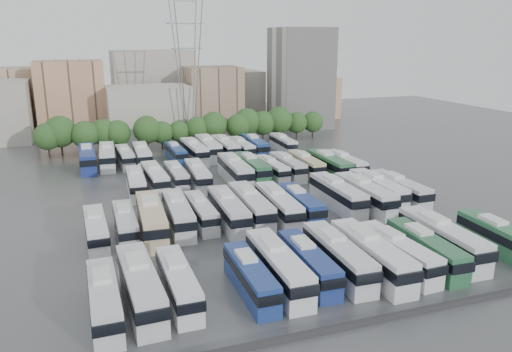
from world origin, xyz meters
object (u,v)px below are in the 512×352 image
object	(u,v)px
bus_r2_s3	(155,178)
bus_r2_s12	(329,165)
bus_r0_s7	(338,256)
bus_r1_s12	(378,189)
bus_r3_s5	(176,153)
apartment_tower	(301,78)
bus_r2_s5	(198,175)
bus_r1_s10	(337,194)
bus_r3_s3	(142,155)
bus_r3_s0	(87,158)
bus_r0_s2	(178,283)
bus_r3_s6	(194,151)
bus_r1_s11	(364,194)
bus_r3_s10	(255,146)
bus_r2_s4	(177,176)
bus_r0_s13	(501,238)
bus_r2_s7	(235,170)
bus_r0_s10	(425,249)
bus_r1_s6	(251,206)
bus_r1_s0	(96,229)
bus_r0_s5	(278,266)
bus_r3_s7	(208,148)
bus_r3_s12	(283,144)
bus_r3_s2	(125,157)
bus_r0_s8	(371,255)
bus_r1_s4	(201,212)
bus_r0_s9	(397,252)
bus_r2_s9	(272,169)
bus_r0_s11	(442,238)
bus_r1_s2	(151,219)
bus_r2_s13	(344,164)
bus_r1_s3	(178,214)
bus_r0_s0	(104,299)
bus_r1_s7	(278,205)
bus_r0_s1	(140,286)
bus_r3_s8	(225,147)
bus_r2_s8	(252,168)
bus_r2_s10	(288,166)
bus_r2_s2	(136,183)
bus_r3_s1	(107,156)

from	to	relation	value
bus_r2_s3	bus_r2_s12	bearing A→B (deg)	-5.91
bus_r0_s7	bus_r2_s3	bearing A→B (deg)	112.23
bus_r1_s12	bus_r3_s5	distance (m)	42.14
apartment_tower	bus_r2_s5	distance (m)	61.24
bus_r1_s10	bus_r3_s3	xyz separation A→B (m)	(-23.20, 34.67, -0.13)
apartment_tower	bus_r3_s0	size ratio (longest dim) A/B	1.96
bus_r0_s2	bus_r3_s6	xyz separation A→B (m)	(13.24, 52.88, 0.23)
bus_r1_s11	bus_r3_s10	xyz separation A→B (m)	(-3.65, 36.85, -0.15)
bus_r0_s2	bus_r2_s4	bearing A→B (deg)	79.23
bus_r0_s13	bus_r2_s7	bearing A→B (deg)	119.65
bus_r0_s10	bus_r1_s6	size ratio (longest dim) A/B	0.91
bus_r1_s0	bus_r1_s12	size ratio (longest dim) A/B	0.86
bus_r0_s5	bus_r1_s11	distance (m)	26.45
bus_r3_s7	bus_r3_s12	xyz separation A→B (m)	(16.45, 0.19, -0.34)
bus_r2_s5	bus_r3_s3	size ratio (longest dim) A/B	0.98
bus_r1_s11	bus_r3_s2	bearing A→B (deg)	129.47
bus_r1_s6	bus_r2_s7	size ratio (longest dim) A/B	0.97
bus_r0_s8	bus_r3_s3	xyz separation A→B (m)	(-16.63, 54.09, -0.14)
bus_r1_s4	bus_r3_s2	size ratio (longest dim) A/B	0.97
bus_r0_s9	bus_r0_s13	bearing A→B (deg)	-5.83
bus_r0_s10	bus_r3_s0	xyz separation A→B (m)	(-33.10, 54.58, 0.21)
bus_r2_s9	bus_r3_s2	size ratio (longest dim) A/B	0.97
bus_r0_s11	bus_r1_s0	distance (m)	39.82
bus_r0_s2	bus_r2_s5	xyz separation A→B (m)	(9.98, 35.51, 0.10)
bus_r2_s3	bus_r0_s7	bearing A→B (deg)	-71.87
bus_r3_s10	bus_r0_s13	bearing A→B (deg)	-77.36
bus_r0_s5	bus_r3_s6	xyz separation A→B (m)	(3.44, 53.20, 0.01)
bus_r1_s0	bus_r1_s6	size ratio (longest dim) A/B	0.84
bus_r1_s2	bus_r2_s13	xyz separation A→B (m)	(36.38, 17.25, -0.24)
bus_r0_s9	bus_r1_s10	size ratio (longest dim) A/B	0.91
bus_r0_s13	bus_r1_s3	size ratio (longest dim) A/B	0.96
bus_r0_s10	bus_r1_s12	xyz separation A→B (m)	(6.86, 19.99, 0.15)
bus_r0_s5	bus_r0_s9	bearing A→B (deg)	-2.69
bus_r0_s8	bus_r2_s12	world-z (taller)	bus_r0_s8
bus_r2_s9	bus_r3_s0	xyz separation A→B (m)	(-29.90, 17.23, 0.37)
bus_r0_s0	bus_r0_s11	bearing A→B (deg)	0.83
apartment_tower	bus_r1_s0	size ratio (longest dim) A/B	2.34
bus_r1_s7	bus_r3_s5	distance (m)	37.57
bus_r0_s1	bus_r2_s12	world-z (taller)	same
bus_r1_s3	bus_r2_s3	distance (m)	18.01
bus_r1_s12	bus_r2_s3	size ratio (longest dim) A/B	1.06
bus_r0_s8	bus_r1_s11	world-z (taller)	bus_r1_s11
bus_r3_s8	bus_r3_s5	bearing A→B (deg)	-179.14
bus_r2_s8	bus_r3_s0	bearing A→B (deg)	147.91
bus_r0_s10	bus_r1_s3	bearing A→B (deg)	141.96
bus_r0_s10	bus_r3_s8	bearing A→B (deg)	98.92
bus_r2_s9	bus_r2_s10	size ratio (longest dim) A/B	0.94
bus_r2_s2	bus_r3_s1	bearing A→B (deg)	101.37
bus_r0_s9	bus_r2_s3	xyz separation A→B (m)	(-19.85, 37.18, 0.04)
bus_r0_s2	bus_r1_s7	distance (m)	23.56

